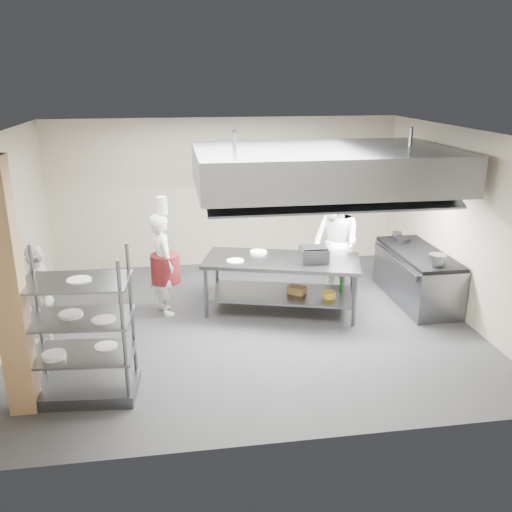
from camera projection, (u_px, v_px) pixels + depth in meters
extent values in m
plane|color=#2C2C2E|center=(246.00, 323.00, 8.66)|extent=(7.00, 7.00, 0.00)
plane|color=silver|center=(245.00, 132.00, 7.71)|extent=(7.00, 7.00, 0.00)
plane|color=tan|center=(225.00, 193.00, 11.00)|extent=(7.00, 0.00, 7.00)
plane|color=tan|center=(1.00, 244.00, 7.68)|extent=(0.00, 6.00, 6.00)
plane|color=tan|center=(461.00, 224.00, 8.70)|extent=(0.00, 6.00, 6.00)
cube|color=tan|center=(9.00, 291.00, 5.98)|extent=(0.30, 0.30, 3.00)
cube|color=slate|center=(324.00, 168.00, 8.47)|extent=(4.00, 2.50, 0.60)
cube|color=white|center=(267.00, 189.00, 8.44)|extent=(1.60, 0.12, 0.04)
cube|color=white|center=(377.00, 186.00, 8.70)|extent=(1.60, 0.12, 0.04)
cube|color=slate|center=(313.00, 192.00, 11.11)|extent=(1.50, 0.28, 0.04)
cube|color=slate|center=(282.00, 261.00, 8.88)|extent=(2.72, 1.72, 0.06)
cube|color=slate|center=(281.00, 294.00, 9.06)|extent=(2.50, 1.57, 0.04)
cube|color=gray|center=(416.00, 277.00, 9.45)|extent=(0.80, 2.00, 0.84)
cube|color=black|center=(419.00, 253.00, 9.30)|extent=(0.78, 1.96, 0.06)
imported|color=white|center=(163.00, 264.00, 8.81)|extent=(0.59, 0.72, 1.70)
imported|color=silver|center=(335.00, 244.00, 9.40)|extent=(1.04, 1.16, 1.96)
imported|color=white|center=(40.00, 297.00, 7.69)|extent=(0.72, 0.99, 1.55)
cube|color=slate|center=(314.00, 255.00, 8.75)|extent=(0.45, 0.35, 0.22)
cube|color=#9B693E|center=(297.00, 290.00, 8.99)|extent=(0.34, 0.32, 0.12)
cylinder|color=gray|center=(437.00, 260.00, 8.58)|extent=(0.26, 0.26, 0.18)
cylinder|color=white|center=(83.00, 352.00, 6.54)|extent=(0.28, 0.28, 0.05)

